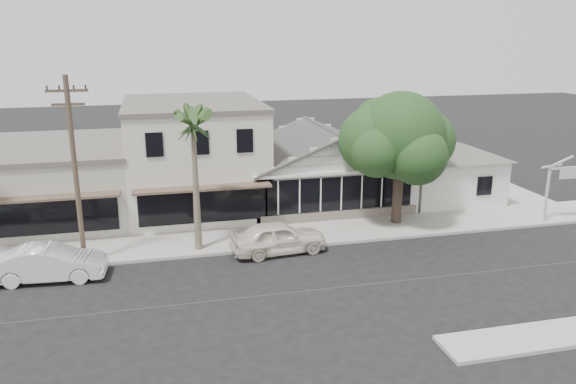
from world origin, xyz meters
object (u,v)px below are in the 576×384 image
object	(u,v)px
car_1	(50,263)
shade_tree	(398,138)
utility_pole	(75,168)
car_0	(279,237)

from	to	relation	value
car_1	shade_tree	size ratio (longest dim) A/B	0.63
shade_tree	car_1	bearing A→B (deg)	-168.86
car_1	utility_pole	bearing A→B (deg)	-39.86
car_1	shade_tree	bearing A→B (deg)	-74.54
utility_pole	car_0	size ratio (longest dim) A/B	1.87
utility_pole	shade_tree	bearing A→B (deg)	7.54
utility_pole	shade_tree	xyz separation A→B (m)	(16.93, 2.24, 0.29)
utility_pole	car_1	bearing A→B (deg)	-134.18
car_1	shade_tree	xyz separation A→B (m)	(18.24, 3.59, 4.27)
car_0	car_1	bearing A→B (deg)	88.54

